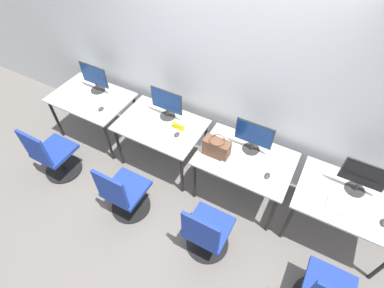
{
  "coord_description": "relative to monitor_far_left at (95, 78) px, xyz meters",
  "views": [
    {
      "loc": [
        1.06,
        -1.8,
        3.3
      ],
      "look_at": [
        0.0,
        0.15,
        0.85
      ],
      "focal_mm": 28.0,
      "sensor_mm": 36.0,
      "label": 1
    }
  ],
  "objects": [
    {
      "name": "ground_plane",
      "position": [
        1.71,
        -0.53,
        -0.92
      ],
      "size": [
        20.0,
        20.0,
        0.0
      ],
      "primitive_type": "plane",
      "color": "slate"
    },
    {
      "name": "wall_back",
      "position": [
        1.71,
        0.33,
        0.48
      ],
      "size": [
        12.0,
        0.05,
        2.8
      ],
      "color": "silver",
      "rests_on": "ground_plane"
    },
    {
      "name": "desk_far_left",
      "position": [
        0.0,
        -0.16,
        -0.29
      ],
      "size": [
        1.06,
        0.74,
        0.7
      ],
      "color": "silver",
      "rests_on": "ground_plane"
    },
    {
      "name": "monitor_far_left",
      "position": [
        0.0,
        0.0,
        0.0
      ],
      "size": [
        0.43,
        0.2,
        0.4
      ],
      "color": "#2D2D2D",
      "rests_on": "desk_far_left"
    },
    {
      "name": "keyboard_far_left",
      "position": [
        0.0,
        -0.31,
        -0.2
      ],
      "size": [
        0.44,
        0.15,
        0.02
      ],
      "color": "silver",
      "rests_on": "desk_far_left"
    },
    {
      "name": "mouse_far_left",
      "position": [
        0.31,
        -0.3,
        -0.2
      ],
      "size": [
        0.06,
        0.09,
        0.03
      ],
      "color": "#333333",
      "rests_on": "desk_far_left"
    },
    {
      "name": "office_chair_far_left",
      "position": [
        0.02,
        -1.02,
        -0.57
      ],
      "size": [
        0.48,
        0.48,
        0.87
      ],
      "color": "black",
      "rests_on": "ground_plane"
    },
    {
      "name": "desk_left",
      "position": [
        1.14,
        -0.16,
        -0.29
      ],
      "size": [
        1.06,
        0.74,
        0.7
      ],
      "color": "silver",
      "rests_on": "ground_plane"
    },
    {
      "name": "monitor_left",
      "position": [
        1.14,
        0.01,
        0.0
      ],
      "size": [
        0.43,
        0.2,
        0.4
      ],
      "color": "#2D2D2D",
      "rests_on": "desk_left"
    },
    {
      "name": "keyboard_left",
      "position": [
        1.14,
        -0.24,
        -0.2
      ],
      "size": [
        0.44,
        0.15,
        0.02
      ],
      "color": "silver",
      "rests_on": "desk_left"
    },
    {
      "name": "mouse_left",
      "position": [
        1.42,
        -0.23,
        -0.2
      ],
      "size": [
        0.06,
        0.09,
        0.03
      ],
      "color": "#333333",
      "rests_on": "desk_left"
    },
    {
      "name": "office_chair_left",
      "position": [
        1.18,
        -1.05,
        -0.57
      ],
      "size": [
        0.48,
        0.48,
        0.87
      ],
      "color": "black",
      "rests_on": "ground_plane"
    },
    {
      "name": "desk_right",
      "position": [
        2.28,
        -0.16,
        -0.29
      ],
      "size": [
        1.06,
        0.74,
        0.7
      ],
      "color": "silver",
      "rests_on": "ground_plane"
    },
    {
      "name": "monitor_right",
      "position": [
        2.28,
        -0.01,
        0.0
      ],
      "size": [
        0.43,
        0.2,
        0.4
      ],
      "color": "#2D2D2D",
      "rests_on": "desk_right"
    },
    {
      "name": "keyboard_right",
      "position": [
        2.28,
        -0.31,
        -0.2
      ],
      "size": [
        0.44,
        0.15,
        0.02
      ],
      "color": "silver",
      "rests_on": "desk_right"
    },
    {
      "name": "mouse_right",
      "position": [
        2.57,
        -0.29,
        -0.2
      ],
      "size": [
        0.06,
        0.09,
        0.03
      ],
      "color": "#333333",
      "rests_on": "desk_right"
    },
    {
      "name": "office_chair_right",
      "position": [
        2.23,
        -1.02,
        -0.57
      ],
      "size": [
        0.48,
        0.48,
        0.87
      ],
      "color": "black",
      "rests_on": "ground_plane"
    },
    {
      "name": "desk_far_right",
      "position": [
        3.41,
        -0.16,
        -0.29
      ],
      "size": [
        1.06,
        0.74,
        0.7
      ],
      "color": "silver",
      "rests_on": "ground_plane"
    },
    {
      "name": "monitor_far_right",
      "position": [
        3.41,
        -0.02,
        0.0
      ],
      "size": [
        0.43,
        0.2,
        0.4
      ],
      "color": "#2D2D2D",
      "rests_on": "desk_far_right"
    },
    {
      "name": "keyboard_far_right",
      "position": [
        3.41,
        -0.31,
        -0.2
      ],
      "size": [
        0.44,
        0.15,
        0.02
      ],
      "color": "silver",
      "rests_on": "desk_far_right"
    },
    {
      "name": "mouse_far_right",
      "position": [
        3.71,
        -0.29,
        -0.2
      ],
      "size": [
        0.06,
        0.09,
        0.03
      ],
      "color": "#333333",
      "rests_on": "desk_far_right"
    },
    {
      "name": "handbag",
      "position": [
        1.96,
        -0.27,
        -0.1
      ],
      "size": [
        0.3,
        0.18,
        0.25
      ],
      "color": "brown",
      "rests_on": "desk_right"
    },
    {
      "name": "placard_left",
      "position": [
        1.37,
        -0.12,
        -0.17
      ],
      "size": [
        0.16,
        0.03,
        0.08
      ],
      "color": "yellow",
      "rests_on": "desk_left"
    }
  ]
}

